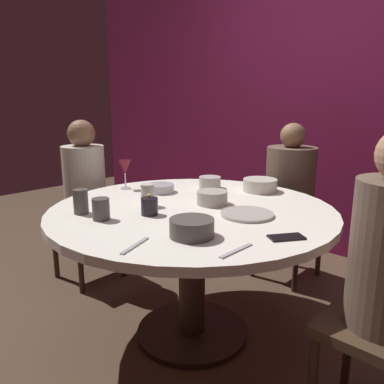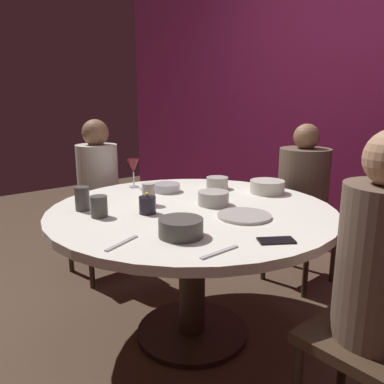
{
  "view_description": "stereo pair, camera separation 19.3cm",
  "coord_description": "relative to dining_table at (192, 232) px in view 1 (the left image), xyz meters",
  "views": [
    {
      "loc": [
        1.29,
        -1.37,
        1.26
      ],
      "look_at": [
        0.0,
        0.0,
        0.8
      ],
      "focal_mm": 35.95,
      "sensor_mm": 36.0,
      "label": 1
    },
    {
      "loc": [
        1.43,
        -1.23,
        1.26
      ],
      "look_at": [
        0.0,
        0.0,
        0.8
      ],
      "focal_mm": 35.95,
      "sensor_mm": 36.0,
      "label": 2
    }
  ],
  "objects": [
    {
      "name": "dining_table",
      "position": [
        0.0,
        0.0,
        0.0
      ],
      "size": [
        1.44,
        1.44,
        0.72
      ],
      "color": "silver",
      "rests_on": "ground"
    },
    {
      "name": "bowl_sauce_side",
      "position": [
        0.04,
        0.12,
        0.17
      ],
      "size": [
        0.16,
        0.16,
        0.07
      ],
      "primitive_type": "cylinder",
      "color": "#B2ADA3",
      "rests_on": "dining_table"
    },
    {
      "name": "bowl_serving_large",
      "position": [
        -0.36,
        0.11,
        0.16
      ],
      "size": [
        0.16,
        0.16,
        0.05
      ],
      "primitive_type": "cylinder",
      "color": "#B7B7BC",
      "rests_on": "dining_table"
    },
    {
      "name": "cup_near_candle",
      "position": [
        -0.16,
        -0.43,
        0.18
      ],
      "size": [
        0.08,
        0.08,
        0.1
      ],
      "primitive_type": "cylinder",
      "color": "#4C4742",
      "rests_on": "dining_table"
    },
    {
      "name": "knife_near_plate",
      "position": [
        0.52,
        -0.31,
        0.14
      ],
      "size": [
        0.02,
        0.18,
        0.01
      ],
      "primitive_type": "cube",
      "rotation": [
        0.0,
        0.0,
        0.0
      ],
      "color": "#B7B7BC",
      "rests_on": "dining_table"
    },
    {
      "name": "dinner_plate",
      "position": [
        0.29,
        0.07,
        0.14
      ],
      "size": [
        0.25,
        0.25,
        0.01
      ],
      "primitive_type": "cylinder",
      "color": "#B2ADA3",
      "rests_on": "dining_table"
    },
    {
      "name": "bowl_small_white",
      "position": [
        0.29,
        -0.31,
        0.17
      ],
      "size": [
        0.18,
        0.18,
        0.07
      ],
      "primitive_type": "cylinder",
      "color": "#4C4742",
      "rests_on": "dining_table"
    },
    {
      "name": "wine_glass",
      "position": [
        -0.59,
        0.03,
        0.26
      ],
      "size": [
        0.08,
        0.08,
        0.18
      ],
      "color": "silver",
      "rests_on": "dining_table"
    },
    {
      "name": "bowl_salad_center",
      "position": [
        0.05,
        0.54,
        0.17
      ],
      "size": [
        0.2,
        0.2,
        0.07
      ],
      "primitive_type": "cylinder",
      "color": "beige",
      "rests_on": "dining_table"
    },
    {
      "name": "back_wall",
      "position": [
        0.0,
        1.68,
        0.71
      ],
      "size": [
        6.0,
        0.1,
        2.6
      ],
      "primitive_type": "cube",
      "color": "maroon",
      "rests_on": "ground"
    },
    {
      "name": "bowl_rice_portion",
      "position": [
        -0.22,
        0.39,
        0.17
      ],
      "size": [
        0.13,
        0.13,
        0.07
      ],
      "primitive_type": "cylinder",
      "color": "#B2ADA3",
      "rests_on": "dining_table"
    },
    {
      "name": "seated_diner_back",
      "position": [
        0.0,
        0.99,
        0.1
      ],
      "size": [
        0.4,
        0.4,
        1.1
      ],
      "rotation": [
        0.0,
        0.0,
        4.71
      ],
      "color": "#3F2D1E",
      "rests_on": "ground"
    },
    {
      "name": "candle_holder",
      "position": [
        -0.06,
        -0.23,
        0.18
      ],
      "size": [
        0.08,
        0.08,
        0.1
      ],
      "color": "black",
      "rests_on": "dining_table"
    },
    {
      "name": "fork_near_plate",
      "position": [
        0.21,
        -0.53,
        0.14
      ],
      "size": [
        0.08,
        0.17,
        0.01
      ],
      "primitive_type": "cube",
      "rotation": [
        0.0,
        0.0,
        0.35
      ],
      "color": "#B7B7BC",
      "rests_on": "dining_table"
    },
    {
      "name": "seated_diner_left",
      "position": [
        -1.02,
        0.0,
        0.11
      ],
      "size": [
        0.4,
        0.4,
        1.13
      ],
      "rotation": [
        0.0,
        0.0,
        6.28
      ],
      "color": "#3F2D1E",
      "rests_on": "ground"
    },
    {
      "name": "ground_plane",
      "position": [
        0.0,
        0.0,
        -0.59
      ],
      "size": [
        8.0,
        8.0,
        0.0
      ],
      "primitive_type": "plane",
      "color": "#4C3828"
    },
    {
      "name": "cup_by_left_diner",
      "position": [
        -0.31,
        -0.44,
        0.19
      ],
      "size": [
        0.07,
        0.07,
        0.12
      ],
      "primitive_type": "cylinder",
      "color": "#4C4742",
      "rests_on": "dining_table"
    },
    {
      "name": "cell_phone",
      "position": [
        0.58,
        -0.07,
        0.14
      ],
      "size": [
        0.14,
        0.16,
        0.01
      ],
      "primitive_type": "cube",
      "rotation": [
        0.0,
        0.0,
        5.68
      ],
      "color": "black",
      "rests_on": "dining_table"
    },
    {
      "name": "cup_by_right_diner",
      "position": [
        -0.18,
        -0.14,
        0.19
      ],
      "size": [
        0.07,
        0.07,
        0.11
      ],
      "primitive_type": "cylinder",
      "color": "beige",
      "rests_on": "dining_table"
    }
  ]
}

